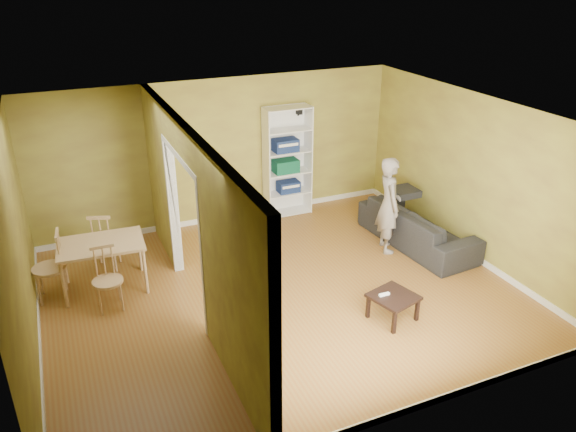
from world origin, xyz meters
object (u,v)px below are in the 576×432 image
object	(u,v)px
dining_table	(101,248)
chair_near	(107,280)
person	(389,197)
chair_far	(105,240)
bookshelf	(286,161)
coffee_table	(393,299)
chair_left	(49,267)
sofa	(418,221)

from	to	relation	value
dining_table	chair_near	size ratio (longest dim) A/B	1.32
person	chair_near	size ratio (longest dim) A/B	2.08
person	chair_far	size ratio (longest dim) A/B	1.96
bookshelf	chair_far	xyz separation A→B (m)	(-3.40, -0.85, -0.54)
coffee_table	chair_left	world-z (taller)	chair_left
chair_left	dining_table	bearing A→B (deg)	93.67
coffee_table	person	bearing A→B (deg)	59.92
bookshelf	chair_near	xyz separation A→B (m)	(-3.52, -2.03, -0.57)
sofa	person	distance (m)	0.77
dining_table	bookshelf	bearing A→B (deg)	22.73
sofa	bookshelf	size ratio (longest dim) A/B	1.10
bookshelf	person	bearing A→B (deg)	-66.07
chair_left	chair_near	bearing A→B (deg)	56.21
bookshelf	coffee_table	distance (m)	3.87
person	chair_near	xyz separation A→B (m)	(-4.43, 0.03, -0.49)
sofa	chair_near	size ratio (longest dim) A/B	2.48
coffee_table	chair_left	distance (m)	4.76
chair_far	coffee_table	bearing A→B (deg)	157.39
bookshelf	coffee_table	xyz separation A→B (m)	(-0.10, -3.80, -0.71)
sofa	chair_far	size ratio (longest dim) A/B	2.34
dining_table	chair_left	size ratio (longest dim) A/B	1.17
bookshelf	chair_left	size ratio (longest dim) A/B	2.01
chair_left	coffee_table	bearing A→B (deg)	66.06
sofa	dining_table	xyz separation A→B (m)	(-5.00, 0.64, 0.24)
bookshelf	dining_table	distance (m)	3.82
chair_near	sofa	bearing A→B (deg)	-0.36
person	chair_left	size ratio (longest dim) A/B	1.85
coffee_table	chair_near	xyz separation A→B (m)	(-3.42, 1.78, 0.14)
coffee_table	chair_left	size ratio (longest dim) A/B	0.54
chair_far	chair_near	bearing A→B (deg)	103.62
bookshelf	chair_far	world-z (taller)	bookshelf
sofa	chair_near	xyz separation A→B (m)	(-5.01, 0.08, 0.02)
coffee_table	dining_table	xyz separation A→B (m)	(-3.41, 2.34, 0.35)
chair_near	chair_far	xyz separation A→B (m)	(0.12, 1.18, 0.03)
dining_table	chair_far	size ratio (longest dim) A/B	1.24
bookshelf	chair_left	world-z (taller)	bookshelf
chair_far	person	bearing A→B (deg)	-176.49
person	bookshelf	xyz separation A→B (m)	(-0.91, 2.06, 0.08)
chair_far	bookshelf	bearing A→B (deg)	-146.83
person	bookshelf	bearing A→B (deg)	39.31
sofa	coffee_table	distance (m)	2.33
chair_near	chair_far	world-z (taller)	chair_far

